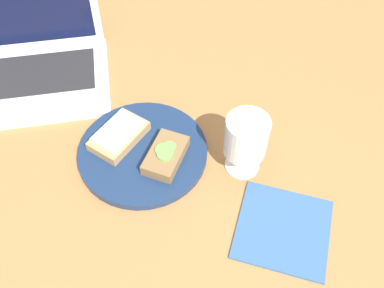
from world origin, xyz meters
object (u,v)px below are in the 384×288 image
(sandwich_with_cheese, at_px, (119,135))
(wine_glass, at_px, (246,139))
(napkin, at_px, (283,229))
(sandwich_with_cucumber, at_px, (166,155))
(plate, at_px, (143,151))
(laptop, at_px, (29,58))

(sandwich_with_cheese, height_order, wine_glass, wine_glass)
(sandwich_with_cheese, height_order, napkin, sandwich_with_cheese)
(sandwich_with_cheese, xyz_separation_m, sandwich_with_cucumber, (0.09, -0.06, -0.00))
(wine_glass, bearing_deg, sandwich_with_cheese, 157.80)
(sandwich_with_cheese, distance_m, napkin, 0.36)
(wine_glass, bearing_deg, sandwich_with_cucumber, 168.68)
(sandwich_with_cheese, relative_size, sandwich_with_cucumber, 1.12)
(sandwich_with_cheese, xyz_separation_m, napkin, (0.27, -0.24, -0.03))
(plate, distance_m, napkin, 0.31)
(sandwich_with_cucumber, height_order, wine_glass, wine_glass)
(sandwich_with_cheese, xyz_separation_m, wine_glass, (0.23, -0.09, 0.05))
(plate, bearing_deg, sandwich_with_cucumber, -37.25)
(sandwich_with_cucumber, xyz_separation_m, wine_glass, (0.14, -0.03, 0.05))
(sandwich_with_cucumber, relative_size, wine_glass, 0.91)
(wine_glass, distance_m, napkin, 0.17)
(plate, relative_size, wine_glass, 1.97)
(napkin, bearing_deg, plate, 137.38)
(sandwich_with_cucumber, height_order, napkin, sandwich_with_cucumber)
(sandwich_with_cucumber, bearing_deg, wine_glass, -11.32)
(wine_glass, bearing_deg, laptop, 140.13)
(sandwich_with_cucumber, distance_m, laptop, 0.42)
(napkin, bearing_deg, sandwich_with_cucumber, 136.25)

